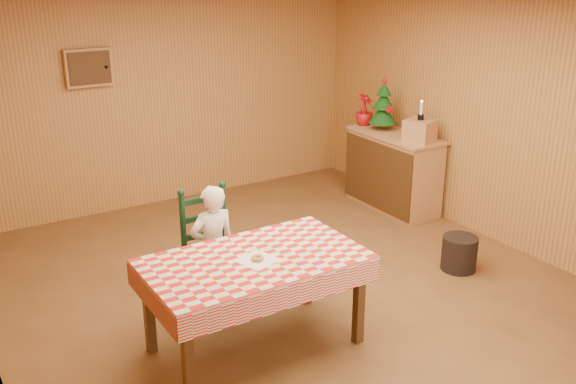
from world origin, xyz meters
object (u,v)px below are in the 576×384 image
object	(u,v)px
crate	(420,131)
storage_bin	(459,253)
christmas_tree	(383,107)
dining_table	(254,268)
ladder_chair	(210,252)
seated_child	(213,248)
shelf_unit	(393,171)

from	to	relation	value
crate	storage_bin	size ratio (longest dim) A/B	0.88
christmas_tree	dining_table	bearing A→B (deg)	-145.16
ladder_chair	storage_bin	size ratio (longest dim) A/B	3.15
seated_child	christmas_tree	world-z (taller)	christmas_tree
shelf_unit	christmas_tree	size ratio (longest dim) A/B	2.00
seated_child	shelf_unit	bearing A→B (deg)	-160.16
storage_bin	christmas_tree	bearing A→B (deg)	73.51
seated_child	storage_bin	size ratio (longest dim) A/B	3.28
shelf_unit	ladder_chair	bearing A→B (deg)	-161.16
ladder_chair	crate	distance (m)	3.02
seated_child	christmas_tree	size ratio (longest dim) A/B	1.81
shelf_unit	christmas_tree	distance (m)	0.79
shelf_unit	storage_bin	bearing A→B (deg)	-108.54
shelf_unit	crate	distance (m)	0.71
shelf_unit	storage_bin	world-z (taller)	shelf_unit
christmas_tree	storage_bin	xyz separation A→B (m)	(-0.56, -1.91, -1.04)
dining_table	storage_bin	bearing A→B (deg)	2.97
christmas_tree	storage_bin	world-z (taller)	christmas_tree
seated_child	christmas_tree	xyz separation A→B (m)	(2.91, 1.30, 0.65)
dining_table	christmas_tree	world-z (taller)	christmas_tree
dining_table	storage_bin	size ratio (longest dim) A/B	4.83
dining_table	christmas_tree	distance (m)	3.59
ladder_chair	seated_child	bearing A→B (deg)	-90.00
seated_child	storage_bin	distance (m)	2.46
dining_table	shelf_unit	world-z (taller)	shelf_unit
dining_table	shelf_unit	xyz separation A→B (m)	(2.90, 1.78, -0.22)
dining_table	crate	xyz separation A→B (m)	(2.91, 1.38, 0.37)
shelf_unit	christmas_tree	xyz separation A→B (m)	(0.01, 0.25, 0.74)
dining_table	christmas_tree	bearing A→B (deg)	34.84
ladder_chair	storage_bin	xyz separation A→B (m)	(2.35, -0.67, -0.33)
seated_child	crate	bearing A→B (deg)	-167.46
dining_table	seated_child	bearing A→B (deg)	90.00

